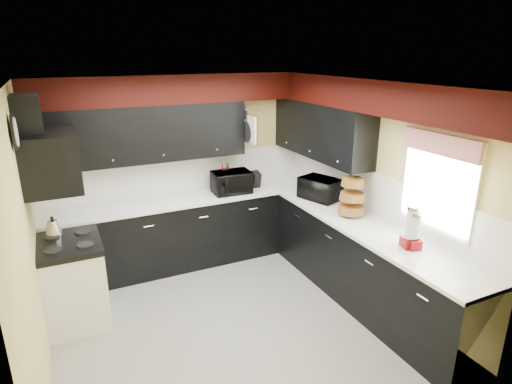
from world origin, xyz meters
TOP-DOWN VIEW (x-y plane):
  - ground at (0.00, 0.00)m, footprint 3.60×3.60m
  - wall_back at (0.00, 1.80)m, footprint 3.60×0.06m
  - wall_right at (1.80, 0.00)m, footprint 0.06×3.60m
  - wall_left at (-1.80, 0.00)m, footprint 0.06×3.60m
  - ceiling at (0.00, 0.00)m, footprint 3.60×3.60m
  - cab_back at (0.00, 1.50)m, footprint 3.60×0.60m
  - cab_right at (1.50, -0.30)m, footprint 0.60×3.00m
  - counter_back at (0.00, 1.50)m, footprint 3.62×0.64m
  - counter_right at (1.50, -0.30)m, footprint 0.64×3.02m
  - splash_back at (0.00, 1.79)m, footprint 3.60×0.02m
  - splash_right at (1.79, 0.00)m, footprint 0.02×3.60m
  - upper_back at (-0.50, 1.62)m, footprint 2.60×0.35m
  - upper_right at (1.62, 0.90)m, footprint 0.35×1.80m
  - soffit_back at (0.00, 1.62)m, footprint 3.60×0.36m
  - soffit_right at (1.62, -0.18)m, footprint 0.36×3.24m
  - stove at (-1.50, 0.75)m, footprint 0.60×0.75m
  - cooktop at (-1.50, 0.75)m, footprint 0.62×0.77m
  - hood at (-1.55, 0.75)m, footprint 0.50×0.78m
  - hood_duct at (-1.68, 0.75)m, footprint 0.24×0.40m
  - window at (1.79, -0.90)m, footprint 0.03×0.86m
  - valance at (1.73, -0.90)m, footprint 0.04×0.88m
  - pan_top at (0.82, 1.55)m, footprint 0.03×0.22m
  - pan_mid at (0.82, 1.42)m, footprint 0.03×0.28m
  - pan_low at (0.82, 1.68)m, footprint 0.03×0.24m
  - cut_board at (0.83, 1.30)m, footprint 0.03×0.26m
  - baskets at (1.52, 0.05)m, footprint 0.27×0.27m
  - clock at (-1.77, 0.25)m, footprint 0.03×0.30m
  - deco_plate at (1.77, -0.35)m, footprint 0.03×0.24m
  - toaster_oven at (0.59, 1.43)m, footprint 0.52×0.44m
  - microwave at (1.52, 0.70)m, footprint 0.49×0.59m
  - utensil_crock at (0.55, 1.55)m, footprint 0.19×0.19m
  - knife_block at (0.99, 1.51)m, footprint 0.11×0.15m
  - kettle at (-1.62, 1.00)m, footprint 0.22×0.22m
  - dispenser_a at (1.52, -0.93)m, footprint 0.14×0.14m
  - dispenser_b at (1.52, -0.88)m, footprint 0.18×0.18m

SIDE VIEW (x-z plane):
  - ground at x=0.00m, z-range 0.00..0.00m
  - stove at x=-1.50m, z-range 0.00..0.86m
  - cab_back at x=0.00m, z-range 0.00..0.90m
  - cab_right at x=1.50m, z-range 0.00..0.90m
  - cooktop at x=-1.50m, z-range 0.86..0.92m
  - counter_back at x=0.00m, z-range 0.90..0.94m
  - counter_right at x=1.50m, z-range 0.90..0.94m
  - kettle at x=-1.62m, z-range 0.92..1.08m
  - utensil_crock at x=0.55m, z-range 0.94..1.10m
  - knife_block at x=0.99m, z-range 0.94..1.17m
  - microwave at x=1.52m, z-range 0.94..1.22m
  - toaster_oven at x=0.59m, z-range 0.94..1.23m
  - dispenser_a at x=1.52m, z-range 0.94..1.26m
  - dispenser_b at x=1.52m, z-range 0.94..1.35m
  - baskets at x=1.52m, z-range 0.93..1.43m
  - splash_back at x=0.00m, z-range 0.94..1.44m
  - splash_right at x=1.79m, z-range 0.94..1.44m
  - wall_back at x=0.00m, z-range 0.00..2.50m
  - wall_right at x=1.80m, z-range 0.00..2.50m
  - wall_left at x=-1.80m, z-range 0.00..2.50m
  - window at x=1.79m, z-range 1.07..2.03m
  - pan_low at x=0.82m, z-range 1.51..1.93m
  - pan_mid at x=0.82m, z-range 1.52..1.98m
  - hood at x=-1.55m, z-range 1.50..2.06m
  - upper_back at x=-0.50m, z-range 1.45..2.15m
  - upper_right at x=1.62m, z-range 1.45..2.15m
  - cut_board at x=0.83m, z-range 1.62..1.98m
  - valance at x=1.73m, z-range 1.85..2.05m
  - pan_top at x=0.82m, z-range 1.80..2.20m
  - clock at x=-1.77m, z-range 2.00..2.30m
  - hood_duct at x=-1.68m, z-range 2.00..2.40m
  - deco_plate at x=1.77m, z-range 2.13..2.37m
  - soffit_back at x=0.00m, z-range 2.15..2.50m
  - soffit_right at x=1.62m, z-range 2.15..2.50m
  - ceiling at x=0.00m, z-range 2.47..2.53m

